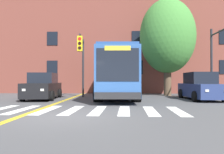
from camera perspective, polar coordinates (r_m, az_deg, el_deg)
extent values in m
plane|color=#4C4C4F|center=(8.33, -13.15, -10.05)|extent=(120.00, 120.00, 0.00)
cube|color=white|center=(10.81, -22.33, -7.86)|extent=(0.58, 3.13, 0.01)
cube|color=white|center=(10.35, -16.54, -8.20)|extent=(0.58, 3.13, 0.01)
cube|color=white|center=(10.01, -10.28, -8.48)|extent=(0.58, 3.13, 0.01)
cube|color=white|center=(9.79, -3.64, -8.66)|extent=(0.58, 3.13, 0.01)
cube|color=white|center=(9.70, 3.20, -8.73)|extent=(0.58, 3.13, 0.01)
cube|color=white|center=(9.76, 10.07, -8.68)|extent=(0.58, 3.13, 0.01)
cube|color=white|center=(9.94, 16.77, -8.51)|extent=(0.58, 3.13, 0.01)
cube|color=gold|center=(24.02, -6.84, -4.04)|extent=(0.12, 36.00, 0.01)
cube|color=gold|center=(24.00, -6.46, -4.04)|extent=(0.12, 36.00, 0.01)
cube|color=#2D5699|center=(16.93, 1.23, 0.69)|extent=(2.75, 11.33, 2.88)
cube|color=black|center=(17.00, 5.41, 1.66)|extent=(0.29, 10.37, 1.04)
cube|color=black|center=(16.98, -2.95, 1.66)|extent=(0.29, 10.37, 1.04)
cube|color=black|center=(11.31, 1.47, 3.23)|extent=(2.21, 0.08, 1.73)
cube|color=yellow|center=(11.40, 1.47, 7.56)|extent=(1.35, 0.06, 0.24)
cube|color=#232326|center=(11.28, 1.48, -4.92)|extent=(2.41, 0.16, 0.36)
cube|color=#294E89|center=(17.04, 1.23, 5.81)|extent=(2.59, 10.88, 0.16)
cylinder|color=black|center=(13.52, 6.34, -4.21)|extent=(0.59, 1.10, 1.09)
cylinder|color=black|center=(13.49, -3.64, -4.22)|extent=(0.59, 1.10, 1.09)
cylinder|color=black|center=(19.52, 4.61, -3.19)|extent=(0.59, 1.10, 1.09)
cylinder|color=black|center=(19.50, -2.28, -3.19)|extent=(0.59, 1.10, 1.09)
cube|color=black|center=(16.24, -17.59, -3.20)|extent=(2.28, 4.86, 0.96)
cube|color=black|center=(16.36, -17.46, -0.25)|extent=(1.85, 2.41, 0.72)
cube|color=white|center=(13.81, -17.78, -3.22)|extent=(0.20, 0.06, 0.14)
cube|color=white|center=(14.11, -22.06, -3.15)|extent=(0.20, 0.06, 0.14)
cylinder|color=black|center=(14.63, -15.44, -4.77)|extent=(0.29, 0.68, 0.66)
cylinder|color=black|center=(15.12, -22.36, -4.61)|extent=(0.29, 0.68, 0.66)
cylinder|color=black|center=(17.49, -13.49, -4.13)|extent=(0.29, 0.68, 0.66)
cylinder|color=black|center=(17.90, -19.36, -4.03)|extent=(0.29, 0.68, 0.66)
cube|color=navy|center=(16.22, 22.12, -3.26)|extent=(1.87, 4.76, 0.91)
cube|color=black|center=(16.34, 21.93, -0.24)|extent=(1.65, 2.30, 0.80)
cube|color=white|center=(13.80, 23.59, -3.30)|extent=(0.20, 0.04, 0.14)
cylinder|color=black|center=(14.55, 20.83, -4.76)|extent=(0.23, 0.66, 0.66)
cylinder|color=black|center=(17.93, 23.19, -4.00)|extent=(0.23, 0.66, 0.66)
cylinder|color=black|center=(17.33, 17.56, -4.15)|extent=(0.23, 0.66, 0.66)
cube|color=#AD1E1E|center=(27.48, -0.51, -2.31)|extent=(2.31, 4.82, 0.92)
cube|color=black|center=(27.61, -0.47, -0.51)|extent=(1.88, 2.39, 0.80)
cube|color=white|center=(25.07, -0.03, -2.24)|extent=(0.20, 0.06, 0.14)
cube|color=white|center=(25.25, -2.54, -2.23)|extent=(0.20, 0.06, 0.14)
cylinder|color=black|center=(25.94, 1.10, -3.09)|extent=(0.28, 0.68, 0.66)
cylinder|color=black|center=(26.23, -3.03, -3.06)|extent=(0.28, 0.68, 0.66)
cylinder|color=black|center=(28.81, 1.78, -2.87)|extent=(0.28, 0.68, 0.66)
cylinder|color=black|center=(29.07, -1.95, -2.85)|extent=(0.28, 0.68, 0.66)
cylinder|color=#28282D|center=(17.45, 24.57, 3.17)|extent=(0.16, 0.16, 5.08)
cylinder|color=#28282D|center=(16.23, 26.78, 10.83)|extent=(0.12, 3.29, 0.11)
cylinder|color=#28282D|center=(17.77, -7.56, 2.36)|extent=(0.16, 0.16, 4.67)
cylinder|color=#28282D|center=(16.36, -7.95, 9.81)|extent=(0.46, 3.34, 0.11)
cube|color=yellow|center=(14.76, -8.39, 8.61)|extent=(0.37, 0.31, 1.00)
cylinder|color=red|center=(14.66, -8.44, 9.87)|extent=(0.22, 0.05, 0.22)
cylinder|color=black|center=(14.61, -8.44, 8.71)|extent=(0.22, 0.05, 0.22)
cylinder|color=black|center=(14.56, -8.44, 7.55)|extent=(0.22, 0.05, 0.22)
cylinder|color=brown|center=(19.61, 14.30, -1.16)|extent=(0.64, 0.64, 2.45)
ellipsoid|color=#428438|center=(19.99, 14.25, 10.33)|extent=(5.34, 5.29, 6.50)
cube|color=brown|center=(26.49, -3.59, 7.78)|extent=(32.61, 7.86, 10.63)
cube|color=black|center=(23.21, -15.36, 2.43)|extent=(1.10, 0.06, 1.40)
cube|color=black|center=(22.19, 6.60, 2.56)|extent=(1.10, 0.06, 1.40)
cube|color=black|center=(23.57, -15.33, 9.68)|extent=(1.10, 0.06, 1.40)
cube|color=black|center=(22.57, 6.59, 10.13)|extent=(1.10, 0.06, 1.40)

